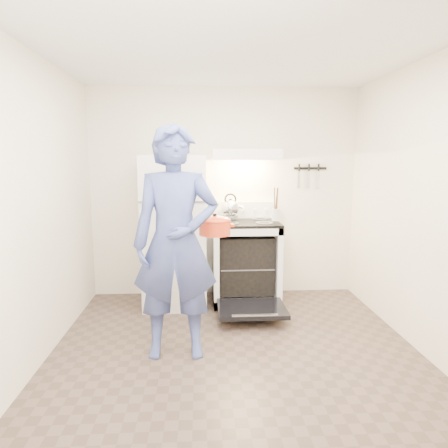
{
  "coord_description": "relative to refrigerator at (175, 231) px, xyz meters",
  "views": [
    {
      "loc": [
        -0.3,
        -3.04,
        1.65
      ],
      "look_at": [
        -0.05,
        1.0,
        1.0
      ],
      "focal_mm": 32.0,
      "sensor_mm": 36.0,
      "label": 1
    }
  ],
  "objects": [
    {
      "name": "floor",
      "position": [
        0.58,
        -1.45,
        -0.85
      ],
      "size": [
        3.6,
        3.6,
        0.0
      ],
      "primitive_type": "plane",
      "color": "#4F3E35",
      "rests_on": "ground"
    },
    {
      "name": "back_wall",
      "position": [
        0.58,
        0.35,
        0.4
      ],
      "size": [
        3.2,
        0.02,
        2.5
      ],
      "primitive_type": "cube",
      "color": "white",
      "rests_on": "ground"
    },
    {
      "name": "refrigerator",
      "position": [
        0.0,
        0.0,
        0.0
      ],
      "size": [
        0.7,
        0.7,
        1.7
      ],
      "primitive_type": "cube",
      "color": "white",
      "rests_on": "floor"
    },
    {
      "name": "stove_body",
      "position": [
        0.81,
        0.02,
        -0.39
      ],
      "size": [
        0.76,
        0.65,
        0.92
      ],
      "primitive_type": "cube",
      "color": "white",
      "rests_on": "floor"
    },
    {
      "name": "cooktop",
      "position": [
        0.81,
        0.02,
        0.09
      ],
      "size": [
        0.76,
        0.65,
        0.03
      ],
      "primitive_type": "cube",
      "color": "black",
      "rests_on": "stove_body"
    },
    {
      "name": "backsplash",
      "position": [
        0.81,
        0.31,
        0.2
      ],
      "size": [
        0.76,
        0.07,
        0.2
      ],
      "primitive_type": "cube",
      "color": "white",
      "rests_on": "cooktop"
    },
    {
      "name": "oven_door",
      "position": [
        0.81,
        -0.57,
        -0.72
      ],
      "size": [
        0.7,
        0.54,
        0.04
      ],
      "primitive_type": "cube",
      "color": "black",
      "rests_on": "floor"
    },
    {
      "name": "oven_rack",
      "position": [
        0.81,
        0.02,
        -0.41
      ],
      "size": [
        0.6,
        0.52,
        0.01
      ],
      "primitive_type": "cube",
      "color": "gray",
      "rests_on": "stove_body"
    },
    {
      "name": "range_hood",
      "position": [
        0.81,
        0.1,
        0.86
      ],
      "size": [
        0.76,
        0.5,
        0.12
      ],
      "primitive_type": "cube",
      "color": "white",
      "rests_on": "back_wall"
    },
    {
      "name": "knife_strip",
      "position": [
        1.63,
        0.33,
        0.7
      ],
      "size": [
        0.4,
        0.02,
        0.03
      ],
      "primitive_type": "cube",
      "color": "black",
      "rests_on": "back_wall"
    },
    {
      "name": "pizza_stone",
      "position": [
        0.75,
        0.12,
        -0.4
      ],
      "size": [
        0.35,
        0.35,
        0.02
      ],
      "primitive_type": "cylinder",
      "color": "#947154",
      "rests_on": "oven_rack"
    },
    {
      "name": "tea_kettle",
      "position": [
        0.64,
        0.13,
        0.26
      ],
      "size": [
        0.26,
        0.21,
        0.31
      ],
      "primitive_type": null,
      "color": "#B9B9BE",
      "rests_on": "cooktop"
    },
    {
      "name": "utensil_jar",
      "position": [
        1.13,
        -0.12,
        0.2
      ],
      "size": [
        0.1,
        0.1,
        0.13
      ],
      "primitive_type": "cylinder",
      "rotation": [
        0.0,
        0.0,
        0.07
      ],
      "color": "silver",
      "rests_on": "cooktop"
    },
    {
      "name": "person",
      "position": [
        0.08,
        -1.24,
        0.12
      ],
      "size": [
        0.72,
        0.48,
        1.94
      ],
      "primitive_type": "imported",
      "rotation": [
        0.0,
        0.0,
        0.03
      ],
      "color": "navy",
      "rests_on": "floor"
    },
    {
      "name": "dutch_oven",
      "position": [
        0.41,
        -0.98,
        0.2
      ],
      "size": [
        0.35,
        0.28,
        0.23
      ],
      "primitive_type": null,
      "color": "red",
      "rests_on": "person"
    }
  ]
}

